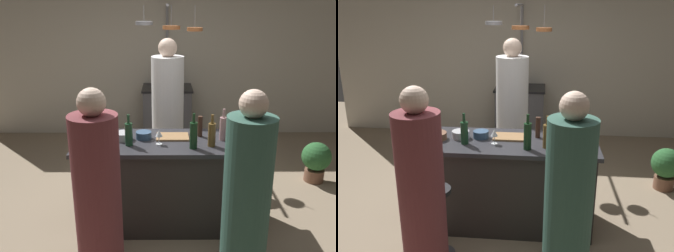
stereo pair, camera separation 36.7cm
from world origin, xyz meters
The scene contains 23 objects.
ground_plane centered at (0.00, 0.00, 0.00)m, with size 9.00×9.00×0.00m, color gray.
back_wall centered at (0.00, 2.85, 1.30)m, with size 6.40×0.16×2.60m, color beige.
kitchen_island centered at (0.00, 0.00, 0.45)m, with size 1.80×0.72×0.90m.
stove_range centered at (0.00, 2.45, 0.45)m, with size 0.80×0.64×0.89m.
chef centered at (0.00, 0.88, 0.84)m, with size 0.38×0.38×1.80m.
bar_stool_right centered at (0.58, -0.62, 0.38)m, with size 0.28×0.28×0.68m.
guest_right centered at (0.56, -1.00, 0.76)m, with size 0.35×0.35×1.64m.
bar_stool_left centered at (-0.52, -0.62, 0.38)m, with size 0.28×0.28×0.68m.
guest_left centered at (-0.52, -0.97, 0.76)m, with size 0.35×0.35×1.64m.
overhead_pot_rack centered at (0.01, 1.99, 1.65)m, with size 0.86×1.34×2.17m.
potted_plant centered at (1.88, 0.90, 0.30)m, with size 0.36×0.36×0.52m.
cutting_board centered at (0.04, 0.09, 0.91)m, with size 0.32×0.22×0.02m, color #997047.
pepper_mill centered at (0.32, 0.12, 1.01)m, with size 0.05×0.05×0.21m, color #382319.
wine_bottle_green centered at (-0.37, -0.12, 1.02)m, with size 0.07×0.07×0.30m.
wine_bottle_amber centered at (0.41, -0.14, 1.02)m, with size 0.07×0.07×0.31m.
wine_bottle_white centered at (-0.68, -0.22, 1.02)m, with size 0.07×0.07×0.32m.
wine_bottle_rose centered at (0.53, 0.02, 1.02)m, with size 0.07×0.07×0.31m.
wine_bottle_red centered at (0.23, -0.20, 1.03)m, with size 0.07×0.07×0.33m.
wine_glass_by_chef centered at (0.65, 0.04, 1.01)m, with size 0.07×0.07×0.15m.
wine_glass_near_right_guest centered at (-0.09, -0.10, 1.01)m, with size 0.07×0.07×0.15m.
mixing_bowl_wooden centered at (-0.68, -0.02, 0.93)m, with size 0.21×0.21×0.07m, color brown.
mixing_bowl_blue centered at (-0.24, 0.06, 0.94)m, with size 0.15×0.15×0.07m, color #334C6B.
mixing_bowl_steel centered at (-0.44, 0.03, 0.94)m, with size 0.17×0.17×0.07m, color #B7B7BC.
Camera 2 is at (0.35, -3.31, 2.17)m, focal length 39.14 mm.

